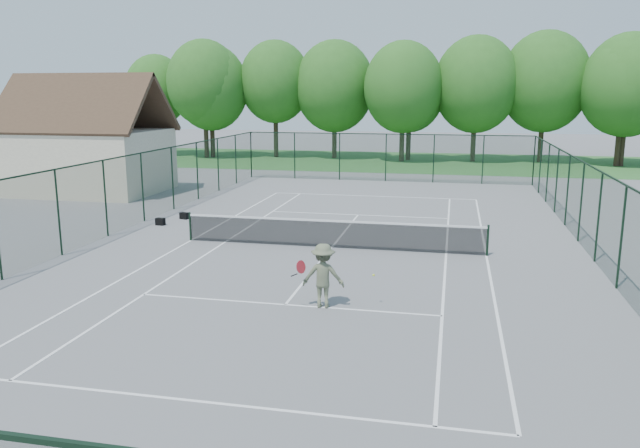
# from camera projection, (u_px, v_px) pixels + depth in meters

# --- Properties ---
(ground) EXTENTS (140.00, 140.00, 0.00)m
(ground) POSITION_uv_depth(u_px,v_px,m) (331.00, 248.00, 22.76)
(ground) COLOR slate
(ground) RESTS_ON ground
(grass_far) EXTENTS (80.00, 16.00, 0.01)m
(grass_far) POSITION_uv_depth(u_px,v_px,m) (401.00, 161.00, 51.46)
(grass_far) COLOR #367231
(grass_far) RESTS_ON ground
(court_lines) EXTENTS (11.05, 23.85, 0.01)m
(court_lines) POSITION_uv_depth(u_px,v_px,m) (331.00, 248.00, 22.76)
(court_lines) COLOR white
(court_lines) RESTS_ON ground
(tennis_net) EXTENTS (11.08, 0.08, 1.10)m
(tennis_net) POSITION_uv_depth(u_px,v_px,m) (332.00, 232.00, 22.64)
(tennis_net) COLOR black
(tennis_net) RESTS_ON ground
(fence_enclosure) EXTENTS (18.05, 36.05, 3.02)m
(fence_enclosure) POSITION_uv_depth(u_px,v_px,m) (332.00, 206.00, 22.44)
(fence_enclosure) COLOR #15331F
(fence_enclosure) RESTS_ON ground
(utility_building) EXTENTS (8.60, 6.27, 6.63)m
(utility_building) POSITION_uv_depth(u_px,v_px,m) (86.00, 137.00, 34.97)
(utility_building) COLOR beige
(utility_building) RESTS_ON ground
(tree_line_far) EXTENTS (39.40, 6.40, 9.70)m
(tree_line_far) POSITION_uv_depth(u_px,v_px,m) (403.00, 87.00, 50.22)
(tree_line_far) COLOR #3A2A1E
(tree_line_far) RESTS_ON ground
(sports_bag_a) EXTENTS (0.41, 0.28, 0.31)m
(sports_bag_a) POSITION_uv_depth(u_px,v_px,m) (160.00, 222.00, 26.63)
(sports_bag_a) COLOR black
(sports_bag_a) RESTS_ON ground
(sports_bag_b) EXTENTS (0.43, 0.33, 0.30)m
(sports_bag_b) POSITION_uv_depth(u_px,v_px,m) (184.00, 216.00, 27.92)
(sports_bag_b) COLOR black
(sports_bag_b) RESTS_ON ground
(tennis_player) EXTENTS (2.16, 0.95, 1.71)m
(tennis_player) POSITION_uv_depth(u_px,v_px,m) (323.00, 276.00, 16.31)
(tennis_player) COLOR #60674B
(tennis_player) RESTS_ON ground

